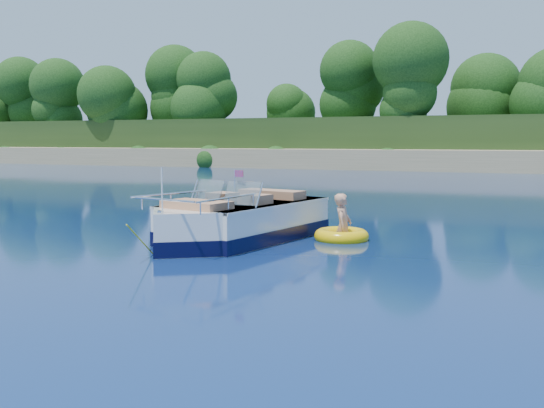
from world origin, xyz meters
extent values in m
plane|color=#091643|center=(0.00, 0.00, 0.00)|extent=(160.00, 160.00, 0.00)
cube|color=#948256|center=(0.00, 38.00, 0.50)|extent=(170.00, 8.00, 2.00)
cube|color=#1C3314|center=(0.00, 65.00, 1.00)|extent=(170.00, 56.00, 6.00)
cylinder|color=black|center=(-45.00, 41.00, 2.90)|extent=(0.44, 0.44, 2.80)
sphere|color=black|center=(-45.00, 41.00, 5.56)|extent=(4.62, 4.62, 4.62)
cylinder|color=black|center=(-18.00, 40.50, 3.10)|extent=(0.44, 0.44, 3.20)
sphere|color=black|center=(-18.00, 40.50, 6.14)|extent=(5.28, 5.28, 5.28)
cylinder|color=black|center=(0.00, 42.00, 3.30)|extent=(0.44, 0.44, 3.60)
sphere|color=black|center=(0.00, 42.00, 6.72)|extent=(5.94, 5.94, 5.94)
cube|color=white|center=(-2.41, 3.36, 0.31)|extent=(2.85, 4.22, 1.07)
cube|color=white|center=(-2.82, 1.57, 0.31)|extent=(2.00, 2.00, 1.07)
cube|color=black|center=(-2.41, 3.36, 0.16)|extent=(2.89, 4.27, 0.31)
cube|color=black|center=(-2.82, 1.57, 0.16)|extent=(2.04, 2.04, 0.31)
cube|color=tan|center=(-2.35, 3.66, 0.61)|extent=(2.19, 3.00, 0.10)
cube|color=white|center=(-2.41, 3.36, 0.82)|extent=(2.89, 4.23, 0.06)
cube|color=black|center=(-1.95, 5.42, 0.36)|extent=(0.63, 0.47, 0.92)
cube|color=#8C9EA5|center=(-3.02, 2.76, 1.12)|extent=(0.84, 0.53, 0.50)
cube|color=#8C9EA5|center=(-2.12, 2.56, 1.12)|extent=(0.82, 0.33, 0.50)
cube|color=tan|center=(-2.92, 3.21, 0.85)|extent=(0.67, 0.67, 0.41)
cube|color=tan|center=(-2.02, 3.01, 0.85)|extent=(0.67, 0.67, 0.41)
cube|color=tan|center=(-2.19, 4.36, 0.85)|extent=(1.68, 0.90, 0.39)
cube|color=tan|center=(-2.77, 1.76, 0.83)|extent=(1.49, 1.05, 0.35)
cylinder|color=white|center=(-2.99, 0.81, 1.28)|extent=(0.03, 0.03, 0.87)
cube|color=#FF211C|center=(-2.21, 2.58, 1.52)|extent=(0.22, 0.06, 0.14)
cube|color=silver|center=(-3.00, 0.76, 0.88)|extent=(0.11, 0.08, 0.05)
cylinder|color=yellow|center=(-3.23, 0.45, 0.36)|extent=(0.16, 1.10, 0.78)
torus|color=yellow|center=(-0.38, 4.06, 0.08)|extent=(1.45, 1.45, 0.32)
torus|color=red|center=(-0.38, 4.06, 0.10)|extent=(1.20, 1.20, 0.11)
imported|color=tan|center=(-0.34, 4.06, 0.00)|extent=(0.46, 0.86, 1.63)
camera|label=1|loc=(3.23, -8.97, 2.24)|focal=40.00mm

